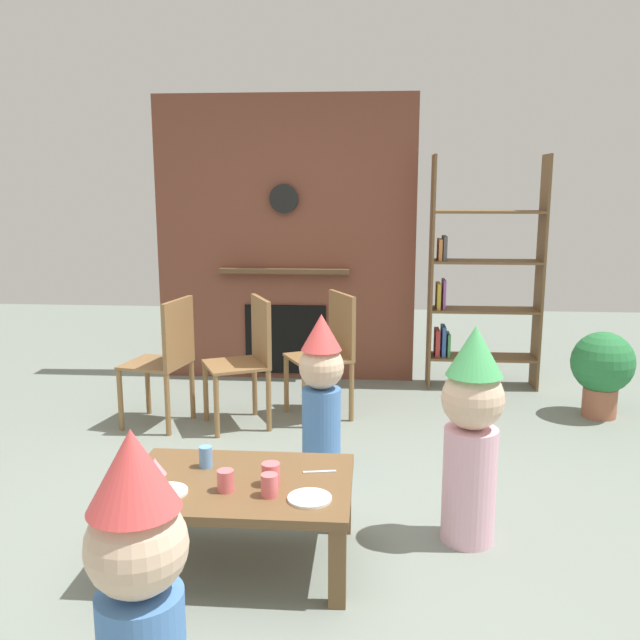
{
  "coord_description": "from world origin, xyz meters",
  "views": [
    {
      "loc": [
        0.43,
        -3.2,
        1.65
      ],
      "look_at": [
        0.15,
        0.4,
        0.94
      ],
      "focal_mm": 38.17,
      "sensor_mm": 36.0,
      "label": 1
    }
  ],
  "objects_px": {
    "paper_cup_near_left": "(206,457)",
    "child_by_the_chairs": "(321,390)",
    "bookshelf": "(478,284)",
    "child_in_pink": "(471,430)",
    "coffee_table": "(239,493)",
    "paper_cup_near_right": "(271,474)",
    "paper_plate_rear": "(310,498)",
    "paper_cup_center": "(226,481)",
    "potted_plant_tall": "(602,367)",
    "dining_chair_left": "(167,355)",
    "child_with_cone_hat": "(139,595)",
    "dining_chair_right": "(330,347)",
    "birthday_cake_slice": "(155,466)",
    "paper_cup_far_left": "(269,485)",
    "paper_plate_front": "(167,492)",
    "dining_chair_middle": "(249,354)"
  },
  "relations": [
    {
      "from": "paper_cup_near_left",
      "to": "child_by_the_chairs",
      "type": "bearing_deg",
      "value": 61.75
    },
    {
      "from": "bookshelf",
      "to": "child_in_pink",
      "type": "relative_size",
      "value": 1.83
    },
    {
      "from": "coffee_table",
      "to": "paper_cup_near_left",
      "type": "height_order",
      "value": "paper_cup_near_left"
    },
    {
      "from": "paper_cup_near_right",
      "to": "paper_plate_rear",
      "type": "distance_m",
      "value": 0.23
    },
    {
      "from": "paper_cup_center",
      "to": "potted_plant_tall",
      "type": "bearing_deg",
      "value": 44.49
    },
    {
      "from": "dining_chair_left",
      "to": "paper_cup_near_left",
      "type": "bearing_deg",
      "value": 124.62
    },
    {
      "from": "coffee_table",
      "to": "child_with_cone_hat",
      "type": "xyz_separation_m",
      "value": [
        -0.06,
        -1.1,
        0.22
      ]
    },
    {
      "from": "paper_cup_near_left",
      "to": "dining_chair_right",
      "type": "bearing_deg",
      "value": 76.36
    },
    {
      "from": "paper_cup_near_left",
      "to": "birthday_cake_slice",
      "type": "distance_m",
      "value": 0.23
    },
    {
      "from": "paper_cup_near_right",
      "to": "paper_cup_center",
      "type": "xyz_separation_m",
      "value": [
        -0.18,
        -0.07,
        -0.0
      ]
    },
    {
      "from": "coffee_table",
      "to": "paper_cup_far_left",
      "type": "height_order",
      "value": "paper_cup_far_left"
    },
    {
      "from": "coffee_table",
      "to": "child_in_pink",
      "type": "bearing_deg",
      "value": 14.19
    },
    {
      "from": "paper_cup_near_right",
      "to": "child_in_pink",
      "type": "xyz_separation_m",
      "value": [
        0.89,
        0.29,
        0.12
      ]
    },
    {
      "from": "paper_plate_rear",
      "to": "dining_chair_right",
      "type": "height_order",
      "value": "dining_chair_right"
    },
    {
      "from": "child_in_pink",
      "to": "paper_cup_near_left",
      "type": "bearing_deg",
      "value": -8.34
    },
    {
      "from": "paper_plate_front",
      "to": "child_in_pink",
      "type": "height_order",
      "value": "child_in_pink"
    },
    {
      "from": "dining_chair_left",
      "to": "potted_plant_tall",
      "type": "bearing_deg",
      "value": -160.1
    },
    {
      "from": "paper_cup_far_left",
      "to": "child_in_pink",
      "type": "distance_m",
      "value": 0.97
    },
    {
      "from": "paper_plate_rear",
      "to": "birthday_cake_slice",
      "type": "relative_size",
      "value": 1.84
    },
    {
      "from": "paper_cup_near_left",
      "to": "dining_chair_right",
      "type": "relative_size",
      "value": 0.11
    },
    {
      "from": "coffee_table",
      "to": "birthday_cake_slice",
      "type": "xyz_separation_m",
      "value": [
        -0.39,
        0.04,
        0.1
      ]
    },
    {
      "from": "bookshelf",
      "to": "paper_cup_far_left",
      "type": "bearing_deg",
      "value": -113.15
    },
    {
      "from": "child_with_cone_hat",
      "to": "child_in_pink",
      "type": "distance_m",
      "value": 1.75
    },
    {
      "from": "paper_plate_front",
      "to": "dining_chair_right",
      "type": "relative_size",
      "value": 0.2
    },
    {
      "from": "coffee_table",
      "to": "paper_cup_far_left",
      "type": "distance_m",
      "value": 0.23
    },
    {
      "from": "coffee_table",
      "to": "dining_chair_middle",
      "type": "xyz_separation_m",
      "value": [
        -0.28,
        1.77,
        0.19
      ]
    },
    {
      "from": "dining_chair_middle",
      "to": "paper_cup_far_left",
      "type": "bearing_deg",
      "value": 77.64
    },
    {
      "from": "paper_cup_near_right",
      "to": "child_by_the_chairs",
      "type": "xyz_separation_m",
      "value": [
        0.14,
        1.04,
        0.07
      ]
    },
    {
      "from": "paper_cup_far_left",
      "to": "potted_plant_tall",
      "type": "bearing_deg",
      "value": 47.44
    },
    {
      "from": "bookshelf",
      "to": "child_with_cone_hat",
      "type": "bearing_deg",
      "value": -110.66
    },
    {
      "from": "dining_chair_middle",
      "to": "paper_cup_near_left",
      "type": "bearing_deg",
      "value": 68.2
    },
    {
      "from": "coffee_table",
      "to": "paper_cup_near_left",
      "type": "xyz_separation_m",
      "value": [
        -0.18,
        0.14,
        0.11
      ]
    },
    {
      "from": "paper_cup_far_left",
      "to": "dining_chair_right",
      "type": "distance_m",
      "value": 2.15
    },
    {
      "from": "coffee_table",
      "to": "paper_cup_far_left",
      "type": "relative_size",
      "value": 10.36
    },
    {
      "from": "paper_plate_rear",
      "to": "child_in_pink",
      "type": "height_order",
      "value": "child_in_pink"
    },
    {
      "from": "paper_cup_near_right",
      "to": "dining_chair_right",
      "type": "bearing_deg",
      "value": 86.43
    },
    {
      "from": "coffee_table",
      "to": "dining_chair_left",
      "type": "relative_size",
      "value": 1.1
    },
    {
      "from": "bookshelf",
      "to": "paper_cup_far_left",
      "type": "xyz_separation_m",
      "value": [
        -1.27,
        -2.98,
        -0.44
      ]
    },
    {
      "from": "child_with_cone_hat",
      "to": "coffee_table",
      "type": "bearing_deg",
      "value": -0.0
    },
    {
      "from": "coffee_table",
      "to": "potted_plant_tall",
      "type": "relative_size",
      "value": 1.57
    },
    {
      "from": "paper_plate_rear",
      "to": "dining_chair_middle",
      "type": "height_order",
      "value": "dining_chair_middle"
    },
    {
      "from": "paper_cup_far_left",
      "to": "potted_plant_tall",
      "type": "xyz_separation_m",
      "value": [
        2.08,
        2.26,
        -0.06
      ]
    },
    {
      "from": "paper_cup_near_right",
      "to": "paper_plate_rear",
      "type": "bearing_deg",
      "value": -35.56
    },
    {
      "from": "paper_cup_far_left",
      "to": "birthday_cake_slice",
      "type": "height_order",
      "value": "paper_cup_far_left"
    },
    {
      "from": "child_in_pink",
      "to": "paper_plate_front",
      "type": "bearing_deg",
      "value": 2.94
    },
    {
      "from": "dining_chair_middle",
      "to": "potted_plant_tall",
      "type": "distance_m",
      "value": 2.54
    },
    {
      "from": "dining_chair_left",
      "to": "dining_chair_middle",
      "type": "xyz_separation_m",
      "value": [
        0.56,
        0.07,
        0.0
      ]
    },
    {
      "from": "paper_cup_near_right",
      "to": "birthday_cake_slice",
      "type": "bearing_deg",
      "value": 173.0
    },
    {
      "from": "paper_cup_near_right",
      "to": "dining_chair_right",
      "type": "relative_size",
      "value": 0.11
    },
    {
      "from": "paper_cup_center",
      "to": "paper_cup_far_left",
      "type": "distance_m",
      "value": 0.2
    }
  ]
}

